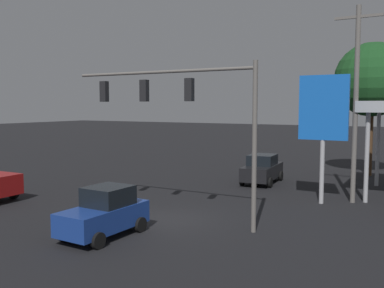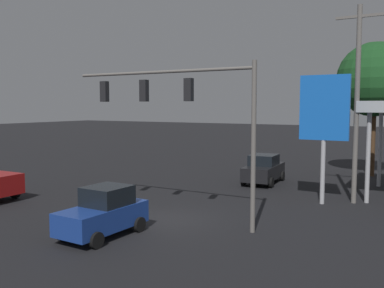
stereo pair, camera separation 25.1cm
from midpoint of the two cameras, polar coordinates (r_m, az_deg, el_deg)
ground_plane at (r=19.97m, az=-2.53°, el=-9.96°), size 200.00×200.00×0.00m
traffic_signal_assembly at (r=18.97m, az=-1.20°, el=5.39°), size 9.31×0.43×7.01m
utility_pole at (r=24.20m, az=21.41°, el=5.46°), size 2.40×0.26×10.41m
price_sign at (r=23.45m, az=17.53°, el=4.01°), size 2.55×0.27×6.80m
hatchback_crossing at (r=17.61m, az=-11.29°, el=-8.94°), size 2.07×3.86×1.97m
sedan_far at (r=29.24m, az=9.78°, el=-3.31°), size 2.29×4.51×1.93m
street_tree at (r=34.22m, az=23.42°, el=7.88°), size 5.43×5.43×9.83m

